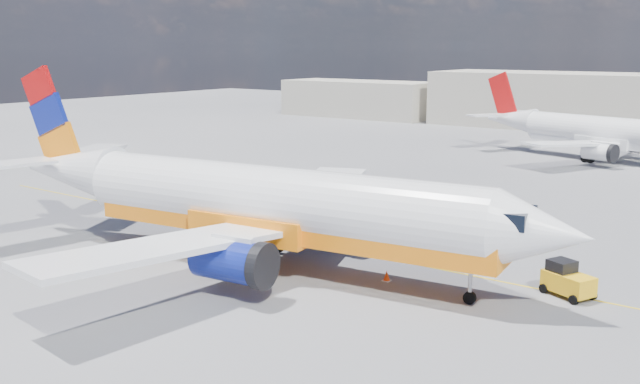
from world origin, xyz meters
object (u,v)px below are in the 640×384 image
Objects in this scene: gse_tug at (567,280)px; traffic_cone at (387,276)px; main_jet at (260,203)px; second_jet at (608,133)px.

traffic_cone is (-8.12, -3.17, -0.53)m from gse_tug.
main_jet is 48.81m from second_jet.
gse_tug is 8.74m from traffic_cone.
second_jet is 52.99× the size of traffic_cone.
main_jet is 16.00m from gse_tug.
main_jet is 13.15× the size of gse_tug.
second_jet is at bearing 126.30° from gse_tug.
gse_tug reaches higher than traffic_cone.
gse_tug is (9.47, -43.36, -2.17)m from second_jet.
gse_tug is at bearing 12.19° from main_jet.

